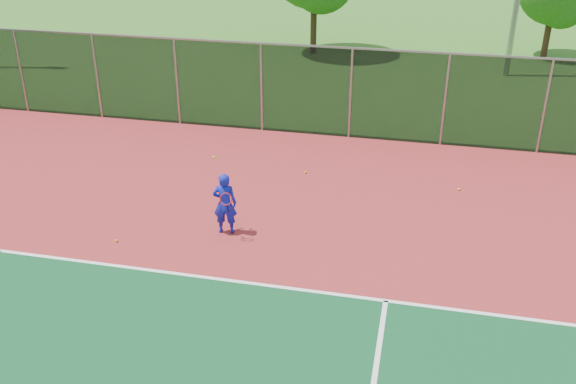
# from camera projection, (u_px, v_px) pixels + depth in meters

# --- Properties ---
(court_apron) EXTENTS (30.00, 20.00, 0.02)m
(court_apron) POSITION_uv_depth(u_px,v_px,m) (281.00, 318.00, 12.79)
(court_apron) COLOR maroon
(court_apron) RESTS_ON ground
(fence_back) EXTENTS (30.00, 0.06, 3.03)m
(fence_back) POSITION_uv_depth(u_px,v_px,m) (351.00, 93.00, 20.83)
(fence_back) COLOR black
(fence_back) RESTS_ON court_apron
(tennis_player) EXTENTS (0.63, 0.65, 1.97)m
(tennis_player) POSITION_uv_depth(u_px,v_px,m) (225.00, 203.00, 15.47)
(tennis_player) COLOR #121BAB
(tennis_player) RESTS_ON court_apron
(practice_ball_2) EXTENTS (0.07, 0.07, 0.07)m
(practice_ball_2) POSITION_uv_depth(u_px,v_px,m) (459.00, 189.00, 17.87)
(practice_ball_2) COLOR #BAC717
(practice_ball_2) RESTS_ON court_apron
(practice_ball_3) EXTENTS (0.07, 0.07, 0.07)m
(practice_ball_3) POSITION_uv_depth(u_px,v_px,m) (305.00, 172.00, 18.89)
(practice_ball_3) COLOR #BAC717
(practice_ball_3) RESTS_ON court_apron
(practice_ball_4) EXTENTS (0.07, 0.07, 0.07)m
(practice_ball_4) POSITION_uv_depth(u_px,v_px,m) (116.00, 241.00, 15.38)
(practice_ball_4) COLOR #BAC717
(practice_ball_4) RESTS_ON court_apron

